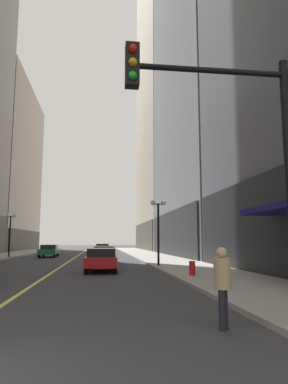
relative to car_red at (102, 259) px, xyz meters
name	(u,v)px	position (x,y,z in m)	size (l,w,h in m)	color
ground_plane	(76,257)	(-2.71, 18.86, -0.72)	(200.00, 200.00, 0.00)	#38383A
sidewalk_right	(150,256)	(5.54, 18.86, -0.64)	(4.50, 78.00, 0.15)	#9E9991
lane_centre_stripe	(76,257)	(-2.71, 18.86, -0.71)	(0.16, 70.00, 0.01)	#E5D64C
building_right_far	(179,59)	(15.00, 43.86, 37.58)	(14.61, 26.00, 76.76)	#B7AD99
car_red	(102,259)	(0.00, 0.00, 0.00)	(1.88, 4.38, 1.32)	#B21919
car_black	(104,254)	(0.23, 7.12, 0.00)	(1.93, 4.76, 1.32)	black
car_green	(49,250)	(-5.54, 18.17, 0.00)	(1.83, 4.33, 1.32)	#196038
car_silver	(102,248)	(0.12, 28.93, 0.00)	(2.09, 4.14, 1.32)	#B7B7BC
pedestrian_in_tan_trench	(222,281)	(2.37, -13.39, 0.22)	(0.47, 0.47, 1.61)	black
traffic_light_near_right	(239,140)	(2.64, -13.83, 3.02)	(3.43, 0.35, 5.65)	black
street_lamp_left_far	(10,225)	(-9.11, 15.89, 2.54)	(1.06, 0.36, 4.43)	black
street_lamp_right_mid	(158,218)	(3.69, 2.31, 2.54)	(1.06, 0.36, 4.43)	black
fire_hydrant_right	(192,270)	(4.19, -4.24, -0.32)	(0.28, 0.28, 0.80)	red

